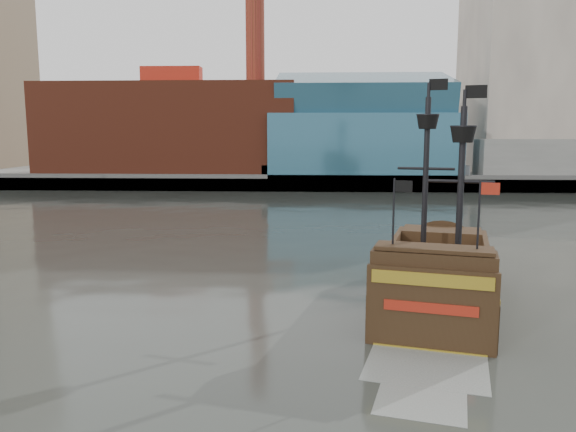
{
  "coord_description": "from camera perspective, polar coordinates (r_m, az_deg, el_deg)",
  "views": [
    {
      "loc": [
        2.33,
        -24.03,
        9.1
      ],
      "look_at": [
        0.68,
        9.98,
        4.0
      ],
      "focal_mm": 35.0,
      "sensor_mm": 36.0,
      "label": 1
    }
  ],
  "objects": [
    {
      "name": "ground",
      "position": [
        25.8,
        -2.65,
        -12.14
      ],
      "size": [
        400.0,
        400.0,
        0.0
      ],
      "primitive_type": "plane",
      "color": "#272A25",
      "rests_on": "ground"
    },
    {
      "name": "promenade_far",
      "position": [
        116.34,
        1.62,
        4.52
      ],
      "size": [
        220.0,
        60.0,
        2.0
      ],
      "primitive_type": "cube",
      "color": "slate",
      "rests_on": "ground"
    },
    {
      "name": "seawall",
      "position": [
        86.91,
        1.22,
        3.36
      ],
      "size": [
        220.0,
        1.0,
        2.6
      ],
      "primitive_type": "cube",
      "color": "#4C4C49",
      "rests_on": "ground"
    },
    {
      "name": "skyline",
      "position": [
        109.73,
        4.43,
        16.59
      ],
      "size": [
        149.0,
        45.0,
        62.0
      ],
      "color": "#776147",
      "rests_on": "promenade_far"
    },
    {
      "name": "pirate_ship",
      "position": [
        30.82,
        14.86,
        -6.7
      ],
      "size": [
        9.15,
        17.83,
        12.8
      ],
      "rotation": [
        0.0,
        0.0,
        -0.25
      ],
      "color": "black",
      "rests_on": "ground"
    }
  ]
}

